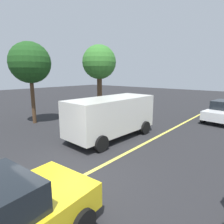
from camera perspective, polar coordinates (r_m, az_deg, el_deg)
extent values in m
plane|color=#262628|center=(6.70, -12.65, -20.00)|extent=(80.00, 80.00, 0.00)
cube|color=#E0D14C|center=(8.61, 3.83, -12.33)|extent=(28.00, 0.16, 0.01)
cube|color=silver|center=(10.34, -0.14, -0.75)|extent=(5.28, 2.22, 1.82)
cube|color=black|center=(11.86, 6.72, 2.69)|extent=(0.24, 1.85, 0.80)
cylinder|color=black|center=(12.49, 2.02, -2.94)|extent=(0.77, 0.29, 0.76)
cylinder|color=black|center=(11.33, 9.73, -4.59)|extent=(0.77, 0.29, 0.76)
cylinder|color=black|center=(10.17, -11.18, -6.49)|extent=(0.77, 0.29, 0.76)
cylinder|color=black|center=(8.71, -3.27, -9.36)|extent=(0.77, 0.29, 0.76)
cylinder|color=black|center=(15.13, 25.53, -1.75)|extent=(0.66, 0.29, 0.64)
cylinder|color=black|center=(17.62, 28.77, -0.33)|extent=(0.66, 0.29, 0.64)
cylinder|color=black|center=(6.02, -22.58, -20.98)|extent=(0.65, 0.27, 0.64)
cylinder|color=black|center=(4.78, -8.73, -29.85)|extent=(0.65, 0.27, 0.64)
cylinder|color=#513823|center=(14.49, -22.46, 3.57)|extent=(0.26, 0.26, 3.43)
sphere|color=#1E4C1C|center=(14.40, -23.22, 13.36)|extent=(2.75, 2.75, 2.75)
cylinder|color=#513823|center=(15.82, -3.71, 5.35)|extent=(0.40, 0.40, 3.63)
sphere|color=#387A2D|center=(15.76, -3.83, 14.62)|extent=(2.68, 2.68, 2.68)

